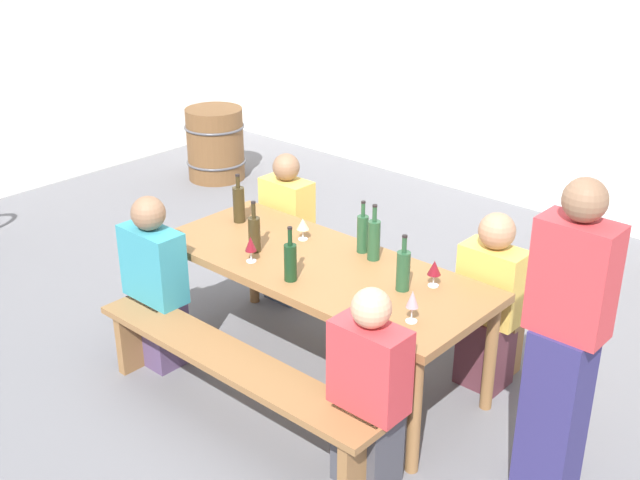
{
  "coord_description": "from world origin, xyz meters",
  "views": [
    {
      "loc": [
        2.81,
        -3.14,
        2.8
      ],
      "look_at": [
        0.0,
        0.0,
        0.9
      ],
      "focal_mm": 44.92,
      "sensor_mm": 36.0,
      "label": 1
    }
  ],
  "objects_px": {
    "wine_bottle_4": "(374,239)",
    "wine_glass_1": "(251,245)",
    "wine_bottle_0": "(254,233)",
    "wine_bottle_5": "(239,204)",
    "wine_glass_0": "(303,225)",
    "standing_host": "(563,349)",
    "wine_bottle_2": "(363,233)",
    "wine_barrel": "(215,144)",
    "seated_guest_far_0": "(287,232)",
    "bench_near": "(231,372)",
    "seated_guest_near_0": "(155,287)",
    "seated_guest_far_1": "(490,305)",
    "wine_bottle_3": "(290,261)",
    "wine_glass_2": "(412,300)",
    "wine_bottle_1": "(403,270)",
    "tasting_table": "(320,275)",
    "wine_glass_3": "(434,268)",
    "seated_guest_near_1": "(369,395)",
    "bench_far": "(392,281)"
  },
  "relations": [
    {
      "from": "standing_host",
      "to": "wine_barrel",
      "type": "relative_size",
      "value": 2.27
    },
    {
      "from": "seated_guest_far_0",
      "to": "wine_bottle_2",
      "type": "bearing_deg",
      "value": 72.67
    },
    {
      "from": "standing_host",
      "to": "wine_bottle_2",
      "type": "bearing_deg",
      "value": -11.74
    },
    {
      "from": "seated_guest_near_0",
      "to": "wine_barrel",
      "type": "distance_m",
      "value": 3.44
    },
    {
      "from": "wine_bottle_2",
      "to": "wine_bottle_3",
      "type": "distance_m",
      "value": 0.56
    },
    {
      "from": "tasting_table",
      "to": "wine_glass_1",
      "type": "relative_size",
      "value": 13.12
    },
    {
      "from": "wine_bottle_2",
      "to": "wine_bottle_3",
      "type": "height_order",
      "value": "wine_bottle_2"
    },
    {
      "from": "wine_glass_3",
      "to": "wine_barrel",
      "type": "xyz_separation_m",
      "value": [
        -3.83,
        1.75,
        -0.49
      ]
    },
    {
      "from": "seated_guest_far_0",
      "to": "bench_near",
      "type": "bearing_deg",
      "value": 32.44
    },
    {
      "from": "wine_glass_0",
      "to": "standing_host",
      "type": "distance_m",
      "value": 1.85
    },
    {
      "from": "bench_far",
      "to": "wine_bottle_5",
      "type": "height_order",
      "value": "wine_bottle_5"
    },
    {
      "from": "wine_bottle_0",
      "to": "wine_bottle_5",
      "type": "xyz_separation_m",
      "value": [
        -0.41,
        0.25,
        0.01
      ]
    },
    {
      "from": "wine_glass_0",
      "to": "wine_bottle_2",
      "type": "bearing_deg",
      "value": 15.47
    },
    {
      "from": "wine_bottle_4",
      "to": "wine_barrel",
      "type": "xyz_separation_m",
      "value": [
        -3.37,
        1.7,
        -0.52
      ]
    },
    {
      "from": "seated_guest_far_1",
      "to": "wine_barrel",
      "type": "xyz_separation_m",
      "value": [
        -3.99,
        1.38,
        -0.17
      ]
    },
    {
      "from": "wine_bottle_0",
      "to": "wine_bottle_2",
      "type": "bearing_deg",
      "value": 41.15
    },
    {
      "from": "wine_glass_0",
      "to": "wine_glass_2",
      "type": "xyz_separation_m",
      "value": [
        1.11,
        -0.38,
        0.02
      ]
    },
    {
      "from": "wine_bottle_0",
      "to": "wine_bottle_4",
      "type": "distance_m",
      "value": 0.72
    },
    {
      "from": "standing_host",
      "to": "wine_glass_0",
      "type": "bearing_deg",
      "value": -6.01
    },
    {
      "from": "bench_far",
      "to": "standing_host",
      "type": "distance_m",
      "value": 1.76
    },
    {
      "from": "wine_bottle_0",
      "to": "wine_glass_0",
      "type": "distance_m",
      "value": 0.34
    },
    {
      "from": "wine_bottle_1",
      "to": "wine_glass_0",
      "type": "height_order",
      "value": "wine_bottle_1"
    },
    {
      "from": "wine_bottle_1",
      "to": "wine_glass_3",
      "type": "height_order",
      "value": "wine_bottle_1"
    },
    {
      "from": "wine_bottle_3",
      "to": "wine_glass_2",
      "type": "distance_m",
      "value": 0.78
    },
    {
      "from": "wine_glass_0",
      "to": "wine_barrel",
      "type": "height_order",
      "value": "wine_glass_0"
    },
    {
      "from": "wine_bottle_1",
      "to": "seated_guest_near_0",
      "type": "bearing_deg",
      "value": -155.72
    },
    {
      "from": "wine_bottle_5",
      "to": "standing_host",
      "type": "bearing_deg",
      "value": -3.11
    },
    {
      "from": "bench_far",
      "to": "seated_guest_far_1",
      "type": "relative_size",
      "value": 1.79
    },
    {
      "from": "wine_bottle_5",
      "to": "wine_barrel",
      "type": "xyz_separation_m",
      "value": [
        -2.36,
        1.84,
        -0.51
      ]
    },
    {
      "from": "wine_bottle_4",
      "to": "wine_glass_1",
      "type": "height_order",
      "value": "wine_bottle_4"
    },
    {
      "from": "seated_guest_near_0",
      "to": "wine_glass_3",
      "type": "bearing_deg",
      "value": -62.57
    },
    {
      "from": "wine_bottle_4",
      "to": "standing_host",
      "type": "bearing_deg",
      "value": -11.19
    },
    {
      "from": "wine_bottle_0",
      "to": "seated_guest_far_1",
      "type": "relative_size",
      "value": 0.29
    },
    {
      "from": "bench_near",
      "to": "seated_guest_near_1",
      "type": "bearing_deg",
      "value": 10.21
    },
    {
      "from": "tasting_table",
      "to": "wine_barrel",
      "type": "distance_m",
      "value": 3.74
    },
    {
      "from": "seated_guest_near_0",
      "to": "seated_guest_far_1",
      "type": "xyz_separation_m",
      "value": [
        1.66,
        1.15,
        0.01
      ]
    },
    {
      "from": "tasting_table",
      "to": "wine_bottle_5",
      "type": "xyz_separation_m",
      "value": [
        -0.82,
        0.12,
        0.2
      ]
    },
    {
      "from": "wine_glass_0",
      "to": "seated_guest_near_1",
      "type": "xyz_separation_m",
      "value": [
        1.14,
        -0.76,
        -0.33
      ]
    },
    {
      "from": "seated_guest_near_0",
      "to": "wine_bottle_0",
      "type": "bearing_deg",
      "value": -44.73
    },
    {
      "from": "seated_guest_near_0",
      "to": "wine_barrel",
      "type": "height_order",
      "value": "seated_guest_near_0"
    },
    {
      "from": "tasting_table",
      "to": "wine_bottle_1",
      "type": "bearing_deg",
      "value": 5.75
    },
    {
      "from": "wine_bottle_1",
      "to": "seated_guest_far_1",
      "type": "bearing_deg",
      "value": 63.34
    },
    {
      "from": "wine_glass_2",
      "to": "standing_host",
      "type": "bearing_deg",
      "value": 14.26
    },
    {
      "from": "bench_near",
      "to": "seated_guest_near_0",
      "type": "height_order",
      "value": "seated_guest_near_0"
    },
    {
      "from": "wine_bottle_0",
      "to": "seated_guest_near_0",
      "type": "relative_size",
      "value": 0.29
    },
    {
      "from": "wine_glass_0",
      "to": "wine_barrel",
      "type": "bearing_deg",
      "value": 148.31
    },
    {
      "from": "bench_far",
      "to": "wine_glass_0",
      "type": "xyz_separation_m",
      "value": [
        -0.31,
        -0.54,
        0.49
      ]
    },
    {
      "from": "wine_bottle_0",
      "to": "seated_guest_far_0",
      "type": "xyz_separation_m",
      "value": [
        -0.42,
        0.71,
        -0.35
      ]
    },
    {
      "from": "wine_bottle_2",
      "to": "seated_guest_far_1",
      "type": "xyz_separation_m",
      "value": [
        0.74,
        0.28,
        -0.34
      ]
    },
    {
      "from": "tasting_table",
      "to": "wine_glass_2",
      "type": "xyz_separation_m",
      "value": [
        0.8,
        -0.2,
        0.2
      ]
    }
  ]
}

